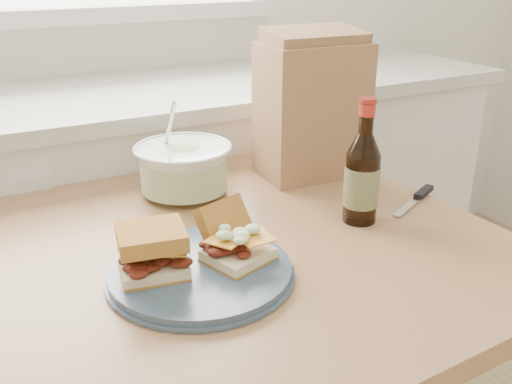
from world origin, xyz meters
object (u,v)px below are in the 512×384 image
plate (200,272)px  beer_bottle (362,177)px  coleslaw_bowl (184,170)px  dining_table (238,288)px  paper_bag (312,111)px

plate → beer_bottle: size_ratio=1.21×
beer_bottle → coleslaw_bowl: bearing=129.8°
coleslaw_bowl → beer_bottle: bearing=-48.5°
coleslaw_bowl → dining_table: bearing=-87.6°
dining_table → paper_bag: bearing=33.1°
plate → coleslaw_bowl: size_ratio=1.41×
dining_table → beer_bottle: beer_bottle is taller
dining_table → paper_bag: size_ratio=3.14×
plate → beer_bottle: bearing=8.0°
beer_bottle → paper_bag: 0.29m
dining_table → plate: (-0.12, -0.10, 0.13)m
dining_table → beer_bottle: (0.25, -0.05, 0.21)m
paper_bag → dining_table: bearing=-140.8°
dining_table → plate: plate is taller
plate → coleslaw_bowl: (0.11, 0.35, 0.05)m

